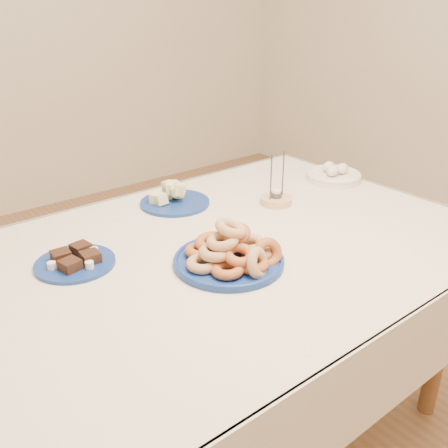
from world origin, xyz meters
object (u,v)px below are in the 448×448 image
at_px(dining_table, 214,280).
at_px(melon_plate, 173,197).
at_px(brownie_plate, 76,261).
at_px(egg_bowl, 334,175).
at_px(donut_platter, 231,254).
at_px(candle_holder, 276,199).

bearing_deg(dining_table, melon_plate, 74.17).
xyz_separation_m(melon_plate, brownie_plate, (-0.46, -0.20, -0.02)).
height_order(brownie_plate, egg_bowl, egg_bowl).
xyz_separation_m(donut_platter, melon_plate, (0.12, 0.47, -0.01)).
bearing_deg(melon_plate, brownie_plate, -156.16).
relative_size(brownie_plate, candle_holder, 1.44).
relative_size(melon_plate, brownie_plate, 1.04).
xyz_separation_m(dining_table, candle_holder, (0.39, 0.14, 0.12)).
relative_size(dining_table, brownie_plate, 6.33).
relative_size(donut_platter, candle_holder, 2.00).
xyz_separation_m(brownie_plate, egg_bowl, (1.10, 0.01, 0.01)).
xyz_separation_m(dining_table, melon_plate, (0.10, 0.37, 0.13)).
distance_m(melon_plate, candle_holder, 0.37).
bearing_deg(candle_holder, melon_plate, 141.34).
height_order(brownie_plate, candle_holder, candle_holder).
bearing_deg(dining_table, brownie_plate, 154.86).
bearing_deg(brownie_plate, melon_plate, 23.84).
bearing_deg(donut_platter, candle_holder, 30.69).
height_order(dining_table, brownie_plate, brownie_plate).
bearing_deg(brownie_plate, candle_holder, -2.04).
xyz_separation_m(donut_platter, brownie_plate, (-0.34, 0.27, -0.02)).
bearing_deg(egg_bowl, candle_holder, -174.55).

